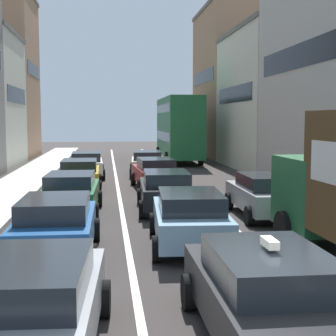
{
  "coord_description": "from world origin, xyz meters",
  "views": [
    {
      "loc": [
        -2.23,
        -6.25,
        3.38
      ],
      "look_at": [
        0.0,
        12.0,
        1.6
      ],
      "focal_mm": 53.93,
      "sensor_mm": 36.0,
      "label": 1
    }
  ],
  "objects_px": {
    "sedan_centre_lane_second": "(190,217)",
    "sedan_left_lane_third": "(71,192)",
    "coupe_centre_lane_fourth": "(155,172)",
    "sedan_left_lane_fifth": "(86,164)",
    "wagon_left_lane_second": "(56,225)",
    "sedan_centre_lane_fifth": "(147,163)",
    "hatchback_centre_lane_third": "(166,190)",
    "bus_mid_queue_primary": "(179,126)",
    "taxi_centre_lane_front": "(266,293)",
    "sedan_left_lane_fourth": "(80,174)",
    "sedan_left_lane_front": "(31,305)",
    "sedan_right_lane_behind_truck": "(265,194)"
  },
  "relations": [
    {
      "from": "wagon_left_lane_second",
      "to": "hatchback_centre_lane_third",
      "type": "distance_m",
      "value": 6.75
    },
    {
      "from": "wagon_left_lane_second",
      "to": "sedan_left_lane_fifth",
      "type": "height_order",
      "value": "same"
    },
    {
      "from": "sedan_right_lane_behind_truck",
      "to": "taxi_centre_lane_front",
      "type": "bearing_deg",
      "value": 163.36
    },
    {
      "from": "taxi_centre_lane_front",
      "to": "coupe_centre_lane_fourth",
      "type": "distance_m",
      "value": 17.29
    },
    {
      "from": "sedan_centre_lane_fifth",
      "to": "sedan_left_lane_front",
      "type": "bearing_deg",
      "value": 174.7
    },
    {
      "from": "bus_mid_queue_primary",
      "to": "wagon_left_lane_second",
      "type": "bearing_deg",
      "value": 166.34
    },
    {
      "from": "sedan_centre_lane_second",
      "to": "hatchback_centre_lane_third",
      "type": "relative_size",
      "value": 1.01
    },
    {
      "from": "sedan_left_lane_fourth",
      "to": "sedan_centre_lane_fifth",
      "type": "height_order",
      "value": "same"
    },
    {
      "from": "hatchback_centre_lane_third",
      "to": "sedan_left_lane_fourth",
      "type": "distance_m",
      "value": 6.69
    },
    {
      "from": "sedan_left_lane_third",
      "to": "sedan_left_lane_fourth",
      "type": "height_order",
      "value": "same"
    },
    {
      "from": "hatchback_centre_lane_third",
      "to": "sedan_centre_lane_fifth",
      "type": "relative_size",
      "value": 0.99
    },
    {
      "from": "taxi_centre_lane_front",
      "to": "wagon_left_lane_second",
      "type": "relative_size",
      "value": 1.0
    },
    {
      "from": "sedan_left_lane_front",
      "to": "hatchback_centre_lane_third",
      "type": "height_order",
      "value": "same"
    },
    {
      "from": "hatchback_centre_lane_third",
      "to": "sedan_right_lane_behind_truck",
      "type": "relative_size",
      "value": 1.01
    },
    {
      "from": "coupe_centre_lane_fourth",
      "to": "sedan_centre_lane_fifth",
      "type": "xyz_separation_m",
      "value": [
        0.05,
        5.58,
        0.0
      ]
    },
    {
      "from": "hatchback_centre_lane_third",
      "to": "sedan_left_lane_third",
      "type": "bearing_deg",
      "value": 96.86
    },
    {
      "from": "sedan_right_lane_behind_truck",
      "to": "bus_mid_queue_primary",
      "type": "distance_m",
      "value": 22.99
    },
    {
      "from": "wagon_left_lane_second",
      "to": "sedan_left_lane_fourth",
      "type": "height_order",
      "value": "same"
    },
    {
      "from": "sedan_centre_lane_second",
      "to": "sedan_left_lane_fifth",
      "type": "distance_m",
      "value": 16.76
    },
    {
      "from": "hatchback_centre_lane_third",
      "to": "coupe_centre_lane_fourth",
      "type": "relative_size",
      "value": 1.0
    },
    {
      "from": "sedan_left_lane_fourth",
      "to": "sedan_right_lane_behind_truck",
      "type": "xyz_separation_m",
      "value": [
        6.71,
        -7.25,
        0.0
      ]
    },
    {
      "from": "sedan_centre_lane_second",
      "to": "sedan_right_lane_behind_truck",
      "type": "relative_size",
      "value": 1.02
    },
    {
      "from": "hatchback_centre_lane_third",
      "to": "coupe_centre_lane_fourth",
      "type": "bearing_deg",
      "value": 0.58
    },
    {
      "from": "sedan_left_lane_front",
      "to": "hatchback_centre_lane_third",
      "type": "distance_m",
      "value": 11.73
    },
    {
      "from": "sedan_left_lane_front",
      "to": "sedan_right_lane_behind_truck",
      "type": "distance_m",
      "value": 11.74
    },
    {
      "from": "sedan_left_lane_front",
      "to": "wagon_left_lane_second",
      "type": "distance_m",
      "value": 5.46
    },
    {
      "from": "wagon_left_lane_second",
      "to": "sedan_right_lane_behind_truck",
      "type": "distance_m",
      "value": 7.96
    },
    {
      "from": "sedan_left_lane_fourth",
      "to": "sedan_right_lane_behind_truck",
      "type": "relative_size",
      "value": 0.99
    },
    {
      "from": "taxi_centre_lane_front",
      "to": "sedan_left_lane_third",
      "type": "bearing_deg",
      "value": 18.65
    },
    {
      "from": "hatchback_centre_lane_third",
      "to": "sedan_left_lane_fifth",
      "type": "height_order",
      "value": "same"
    },
    {
      "from": "sedan_left_lane_front",
      "to": "sedan_left_lane_third",
      "type": "bearing_deg",
      "value": 4.05
    },
    {
      "from": "sedan_left_lane_front",
      "to": "hatchback_centre_lane_third",
      "type": "xyz_separation_m",
      "value": [
        3.23,
        11.28,
        0.0
      ]
    },
    {
      "from": "sedan_centre_lane_second",
      "to": "sedan_left_lane_third",
      "type": "distance_m",
      "value": 6.08
    },
    {
      "from": "sedan_right_lane_behind_truck",
      "to": "sedan_centre_lane_fifth",
      "type": "bearing_deg",
      "value": 14.07
    },
    {
      "from": "coupe_centre_lane_fourth",
      "to": "sedan_left_lane_fourth",
      "type": "relative_size",
      "value": 1.02
    },
    {
      "from": "coupe_centre_lane_fourth",
      "to": "sedan_right_lane_behind_truck",
      "type": "height_order",
      "value": "same"
    },
    {
      "from": "coupe_centre_lane_fourth",
      "to": "sedan_left_lane_fifth",
      "type": "height_order",
      "value": "same"
    },
    {
      "from": "coupe_centre_lane_fourth",
      "to": "sedan_centre_lane_fifth",
      "type": "relative_size",
      "value": 1.0
    },
    {
      "from": "wagon_left_lane_second",
      "to": "sedan_left_lane_fourth",
      "type": "distance_m",
      "value": 11.57
    },
    {
      "from": "sedan_left_lane_front",
      "to": "sedan_right_lane_behind_truck",
      "type": "bearing_deg",
      "value": -30.62
    },
    {
      "from": "bus_mid_queue_primary",
      "to": "sedan_centre_lane_second",
      "type": "bearing_deg",
      "value": 173.14
    },
    {
      "from": "sedan_left_lane_fifth",
      "to": "sedan_left_lane_fourth",
      "type": "bearing_deg",
      "value": 177.08
    },
    {
      "from": "sedan_left_lane_front",
      "to": "sedan_centre_lane_second",
      "type": "relative_size",
      "value": 1.0
    },
    {
      "from": "taxi_centre_lane_front",
      "to": "sedan_left_lane_fifth",
      "type": "xyz_separation_m",
      "value": [
        -3.5,
        22.32,
        -0.0
      ]
    },
    {
      "from": "sedan_left_lane_fourth",
      "to": "bus_mid_queue_primary",
      "type": "distance_m",
      "value": 17.25
    },
    {
      "from": "wagon_left_lane_second",
      "to": "sedan_centre_lane_fifth",
      "type": "bearing_deg",
      "value": -11.28
    },
    {
      "from": "sedan_left_lane_front",
      "to": "wagon_left_lane_second",
      "type": "bearing_deg",
      "value": 4.95
    },
    {
      "from": "bus_mid_queue_primary",
      "to": "taxi_centre_lane_front",
      "type": "bearing_deg",
      "value": 174.78
    },
    {
      "from": "sedan_right_lane_behind_truck",
      "to": "bus_mid_queue_primary",
      "type": "bearing_deg",
      "value": 0.45
    },
    {
      "from": "coupe_centre_lane_fourth",
      "to": "sedan_right_lane_behind_truck",
      "type": "relative_size",
      "value": 1.01
    }
  ]
}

